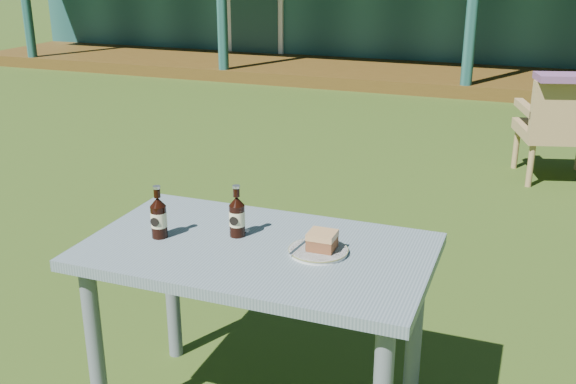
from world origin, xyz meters
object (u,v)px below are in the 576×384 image
at_px(cola_bottle_near, 237,216).
at_px(armchair_left, 564,124).
at_px(cafe_table, 258,272).
at_px(cola_bottle_far, 159,217).
at_px(plate, 318,251).
at_px(cake_slice, 322,240).

relative_size(cola_bottle_near, armchair_left, 0.24).
bearing_deg(cafe_table, cola_bottle_far, -172.14).
relative_size(plate, cola_bottle_near, 1.06).
bearing_deg(cola_bottle_near, armchair_left, 71.02).
height_order(cafe_table, armchair_left, armchair_left).
bearing_deg(cake_slice, cola_bottle_far, -172.30).
xyz_separation_m(cake_slice, cola_bottle_near, (-0.33, 0.03, 0.03)).
relative_size(cafe_table, cola_bottle_far, 6.20).
distance_m(plate, cake_slice, 0.04).
height_order(cola_bottle_far, armchair_left, cola_bottle_far).
distance_m(cake_slice, cola_bottle_far, 0.59).
xyz_separation_m(cafe_table, cola_bottle_far, (-0.36, -0.05, 0.18)).
bearing_deg(armchair_left, plate, -103.86).
relative_size(cafe_table, cola_bottle_near, 6.26).
height_order(cake_slice, cola_bottle_far, cola_bottle_far).
bearing_deg(plate, cake_slice, 32.44).
bearing_deg(cola_bottle_far, cake_slice, 7.70).
height_order(plate, cake_slice, cake_slice).
distance_m(cafe_table, plate, 0.24).
xyz_separation_m(cola_bottle_near, armchair_left, (1.16, 3.37, -0.34)).
bearing_deg(plate, armchair_left, 76.14).
distance_m(cafe_table, armchair_left, 3.59).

